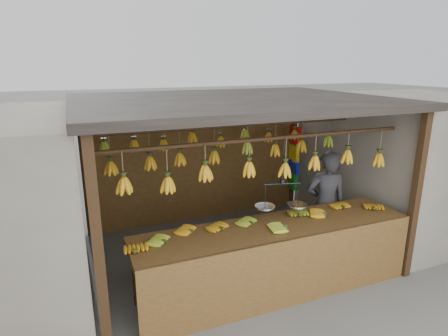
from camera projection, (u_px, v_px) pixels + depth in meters
name	position (u px, v px, depth m)	size (l,w,h in m)	color
ground	(231.00, 252.00, 5.86)	(80.00, 80.00, 0.00)	#5B5B57
stall	(223.00, 125.00, 5.62)	(4.30, 3.30, 2.40)	black
neighbor_right	(412.00, 160.00, 6.86)	(3.00, 3.00, 2.30)	slate
counter	(279.00, 244.00, 4.62)	(3.62, 0.82, 0.96)	brown
hanging_bananas	(232.00, 153.00, 5.42)	(3.61, 2.25, 0.39)	#C48614
balance_scale	(281.00, 202.00, 4.75)	(0.66, 0.36, 0.90)	black
vendor	(326.00, 205.00, 5.56)	(0.60, 0.40, 1.66)	#262628
bag_bundles	(294.00, 159.00, 7.50)	(0.08, 0.26, 1.29)	red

